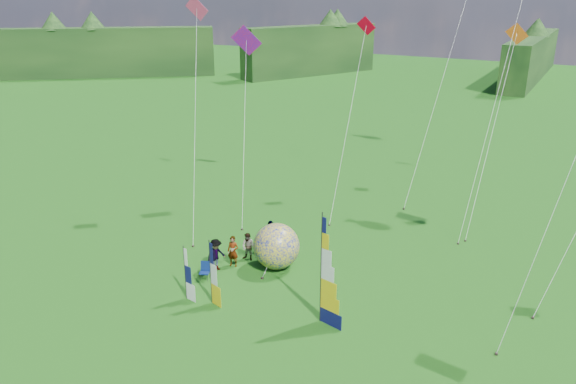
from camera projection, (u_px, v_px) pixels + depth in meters
The scene contains 18 objects.
ground at pixel (264, 335), 25.60m from camera, with size 220.00×220.00×0.00m, color #2C591B.
treeline_ring at pixel (263, 256), 24.23m from camera, with size 210.00×210.00×8.00m, color #325A1E, non-canonical shape.
feather_banner_main at pixel (321, 270), 25.78m from camera, with size 1.44×0.10×5.37m, color #0F0F4C, non-canonical shape.
side_banner_left at pixel (211, 273), 27.64m from camera, with size 0.94×0.10×3.36m, color yellow, non-canonical shape.
side_banner_far at pixel (185, 273), 28.12m from camera, with size 0.86×0.10×2.86m, color white, non-canonical shape.
bol_inflatable at pixel (276, 246), 31.35m from camera, with size 2.61×2.61×2.61m, color #010D7E.
spectator_a at pixel (233, 251), 31.63m from camera, with size 0.66×0.44×1.82m, color #66594C.
spectator_b at pixel (248, 247), 32.39m from camera, with size 0.80×0.40×1.65m, color #66594C.
spectator_c at pixel (216, 255), 31.15m from camera, with size 1.22×0.45×1.88m, color #66594C.
spectator_d at pixel (271, 235), 33.64m from camera, with size 1.10×0.45×1.87m, color #66594C.
camp_chair at pixel (205, 271), 30.31m from camera, with size 0.56×0.56×0.98m, color #081946, non-canonical shape.
kite_whale at pixel (506, 53), 35.27m from camera, with size 4.01×14.36×22.01m, color black, non-canonical shape.
kite_rainbow_delta at pixel (244, 120), 37.31m from camera, with size 6.51×9.09×13.25m, color red, non-canonical shape.
kite_parafoil at pixel (569, 162), 23.15m from camera, with size 6.83×9.89×16.30m, color red, non-canonical shape.
small_kite_red at pixel (349, 113), 38.77m from camera, with size 3.68×10.71×13.45m, color #C60018, non-canonical shape.
small_kite_orange at pixel (493, 125), 35.90m from camera, with size 2.74×10.34×13.23m, color #EF5A16, non-canonical shape.
small_kite_pink at pixel (194, 113), 35.21m from camera, with size 6.51×9.16×14.99m, color #E5386B, non-canonical shape.
small_kite_green at pixel (440, 82), 41.49m from camera, with size 2.97×13.14×16.58m, color green, non-canonical shape.
Camera 1 is at (11.62, -18.47, 14.94)m, focal length 35.00 mm.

